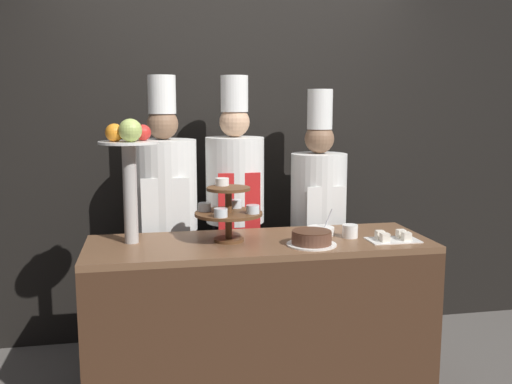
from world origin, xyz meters
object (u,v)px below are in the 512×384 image
chef_left (165,211)px  cake_round (312,238)px  cake_square_tray (393,237)px  cup_white (350,231)px  tiered_stand (228,209)px  fruit_pedestal (129,155)px  serving_bowl_far (321,231)px  chef_center_right (318,213)px  chef_center_left (235,206)px

chef_left → cake_round: bearing=-46.1°
cake_round → cake_square_tray: (0.46, 0.01, -0.02)m
cup_white → chef_left: (-0.98, 0.63, 0.03)m
chef_left → cake_square_tray: bearing=-32.1°
tiered_stand → cake_square_tray: 0.90m
tiered_stand → chef_left: chef_left is taller
fruit_pedestal → cup_white: size_ratio=7.63×
fruit_pedestal → chef_left: (0.19, 0.54, -0.40)m
cake_square_tray → serving_bowl_far: size_ratio=1.80×
cup_white → chef_center_right: (0.01, 0.63, -0.02)m
tiered_stand → serving_bowl_far: (0.53, 0.05, -0.15)m
fruit_pedestal → serving_bowl_far: (1.04, -0.00, -0.44)m
fruit_pedestal → serving_bowl_far: bearing=-0.2°
cake_round → serving_bowl_far: 0.25m
cake_square_tray → chef_left: 1.40m
cup_white → tiered_stand: bearing=175.8°
chef_center_right → cake_round: bearing=-109.6°
cake_round → chef_center_right: 0.80m
serving_bowl_far → chef_center_right: bearing=74.4°
serving_bowl_far → chef_center_left: bearing=126.8°
chef_center_left → chef_center_right: (0.55, 0.00, -0.07)m
fruit_pedestal → chef_center_right: bearing=24.3°
serving_bowl_far → cup_white: bearing=-34.6°
tiered_stand → chef_center_right: (0.68, 0.58, -0.16)m
chef_center_left → chef_center_right: chef_center_left is taller
serving_bowl_far → chef_center_left: 0.68m
fruit_pedestal → cup_white: 1.25m
cake_square_tray → serving_bowl_far: serving_bowl_far is taller
cake_square_tray → serving_bowl_far: (-0.34, 0.21, 0.01)m
cup_white → serving_bowl_far: size_ratio=0.57×
cake_round → fruit_pedestal: bearing=166.4°
tiered_stand → chef_left: 0.67m
cake_square_tray → chef_center_left: bearing=135.0°
cup_white → chef_center_left: chef_center_left is taller
cup_white → cake_square_tray: 0.23m
tiered_stand → cake_round: (0.41, -0.17, -0.14)m
cup_white → cake_square_tray: bearing=-28.6°
fruit_pedestal → chef_left: chef_left is taller
fruit_pedestal → cake_round: 1.04m
tiered_stand → serving_bowl_far: tiered_stand is taller
chef_left → cup_white: bearing=-32.8°
chef_left → serving_bowl_far: bearing=-32.5°
chef_center_left → tiered_stand: bearing=-102.3°
cake_round → tiered_stand: bearing=157.2°
serving_bowl_far → fruit_pedestal: bearing=179.8°
tiered_stand → chef_left: size_ratio=0.20×
cake_square_tray → chef_center_right: bearing=104.3°
serving_bowl_far → chef_center_left: size_ratio=0.08×
cake_round → cup_white: bearing=25.9°
fruit_pedestal → chef_center_left: bearing=40.2°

